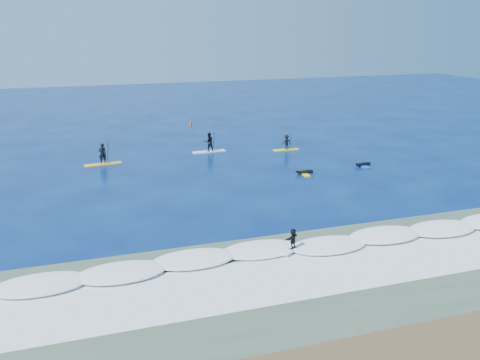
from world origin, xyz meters
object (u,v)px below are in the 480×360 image
object	(u,v)px
sup_paddler_right	(286,143)
prone_paddler_far	(363,165)
sup_paddler_left	(103,157)
marker_buoy	(191,123)
prone_paddler_near	(304,172)
wave_surfer	(293,240)
sup_paddler_center	(209,144)

from	to	relation	value
sup_paddler_right	prone_paddler_far	world-z (taller)	sup_paddler_right
sup_paddler_left	marker_buoy	size ratio (longest dim) A/B	4.95
sup_paddler_right	prone_paddler_near	size ratio (longest dim) A/B	1.34
prone_paddler_near	prone_paddler_far	world-z (taller)	prone_paddler_near
marker_buoy	prone_paddler_far	bearing A→B (deg)	-67.28
prone_paddler_far	wave_surfer	xyz separation A→B (m)	(-13.96, -15.48, 0.61)
sup_paddler_right	marker_buoy	world-z (taller)	sup_paddler_right
sup_paddler_center	sup_paddler_right	world-z (taller)	sup_paddler_center
sup_paddler_center	wave_surfer	bearing A→B (deg)	-98.60
prone_paddler_far	prone_paddler_near	bearing A→B (deg)	92.43
sup_paddler_left	sup_paddler_right	world-z (taller)	sup_paddler_left
prone_paddler_near	wave_surfer	size ratio (longest dim) A/B	1.14
sup_paddler_right	prone_paddler_near	distance (m)	9.07
sup_paddler_center	wave_surfer	distance (m)	25.49
sup_paddler_center	marker_buoy	distance (m)	14.71
prone_paddler_near	prone_paddler_far	distance (m)	6.27
sup_paddler_left	prone_paddler_far	xyz separation A→B (m)	(22.59, -8.23, -0.60)
sup_paddler_left	marker_buoy	bearing A→B (deg)	45.44
prone_paddler_near	prone_paddler_far	xyz separation A→B (m)	(6.23, 0.67, -0.00)
sup_paddler_left	sup_paddler_right	distance (m)	18.48
sup_paddler_left	wave_surfer	size ratio (longest dim) A/B	1.95
sup_paddler_center	sup_paddler_right	distance (m)	7.99
sup_paddler_right	wave_surfer	bearing A→B (deg)	-113.66
wave_surfer	prone_paddler_far	bearing A→B (deg)	15.81
sup_paddler_left	prone_paddler_near	world-z (taller)	sup_paddler_left
sup_paddler_center	prone_paddler_far	size ratio (longest dim) A/B	1.73
prone_paddler_near	marker_buoy	size ratio (longest dim) A/B	2.88
prone_paddler_near	marker_buoy	distance (m)	25.54
sup_paddler_left	sup_paddler_center	distance (m)	10.83
wave_surfer	marker_buoy	distance (m)	40.19
sup_paddler_center	prone_paddler_near	distance (m)	12.04
sup_paddler_left	prone_paddler_near	distance (m)	18.64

